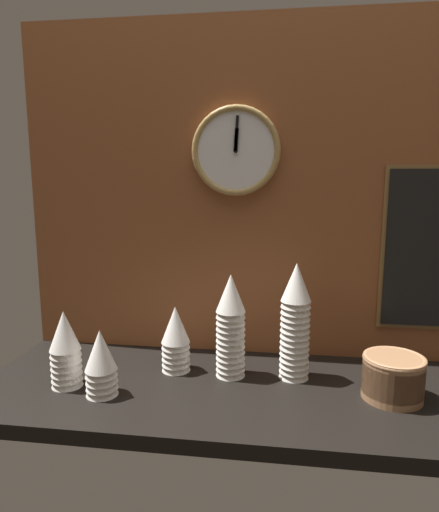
% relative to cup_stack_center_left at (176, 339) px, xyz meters
% --- Properties ---
extents(ground_plane, '(1.60, 0.56, 0.04)m').
position_rel_cup_stack_center_left_xyz_m(ground_plane, '(0.28, -0.07, -0.12)').
color(ground_plane, black).
extents(wall_tiled_back, '(1.60, 0.03, 1.05)m').
position_rel_cup_stack_center_left_xyz_m(wall_tiled_back, '(0.28, 0.19, 0.43)').
color(wall_tiled_back, brown).
rests_on(wall_tiled_back, ground_plane).
extents(cup_stack_center_left, '(0.09, 0.09, 0.20)m').
position_rel_cup_stack_center_left_xyz_m(cup_stack_center_left, '(0.00, 0.00, 0.00)').
color(cup_stack_center_left, white).
rests_on(cup_stack_center_left, ground_plane).
extents(cup_stack_center, '(0.09, 0.09, 0.30)m').
position_rel_cup_stack_center_left_xyz_m(cup_stack_center, '(0.17, -0.01, 0.05)').
color(cup_stack_center, white).
rests_on(cup_stack_center, ground_plane).
extents(cup_stack_left, '(0.09, 0.09, 0.18)m').
position_rel_cup_stack_center_left_xyz_m(cup_stack_left, '(-0.16, -0.18, -0.01)').
color(cup_stack_left, white).
rests_on(cup_stack_left, ground_plane).
extents(cup_stack_far_left, '(0.09, 0.09, 0.21)m').
position_rel_cup_stack_center_left_xyz_m(cup_stack_far_left, '(-0.28, -0.14, 0.01)').
color(cup_stack_far_left, white).
rests_on(cup_stack_far_left, ground_plane).
extents(cup_stack_center_right, '(0.09, 0.09, 0.34)m').
position_rel_cup_stack_center_left_xyz_m(cup_stack_center_right, '(0.35, -0.00, 0.07)').
color(cup_stack_center_right, white).
rests_on(cup_stack_center_right, ground_plane).
extents(bowl_stack_right, '(0.16, 0.16, 0.12)m').
position_rel_cup_stack_center_left_xyz_m(bowl_stack_right, '(0.60, -0.09, -0.04)').
color(bowl_stack_right, '#996B47').
rests_on(bowl_stack_right, ground_plane).
extents(wall_clock, '(0.27, 0.03, 0.27)m').
position_rel_cup_stack_center_left_xyz_m(wall_clock, '(0.16, 0.16, 0.55)').
color(wall_clock, white).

